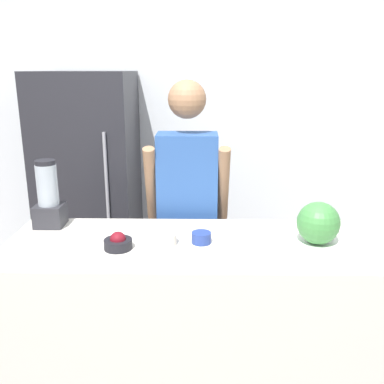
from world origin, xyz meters
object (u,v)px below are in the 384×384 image
bowl_small_blue (201,238)px  blender (49,198)px  bowl_cherries (118,243)px  refrigerator (91,186)px  watermelon (318,223)px  person (187,216)px  bowl_cream (162,237)px

bowl_small_blue → blender: 0.86m
bowl_cherries → refrigerator: bearing=109.2°
refrigerator → blender: refrigerator is taller
bowl_small_blue → watermelon: bearing=-2.5°
person → bowl_cherries: person is taller
refrigerator → bowl_cream: size_ratio=12.21×
watermelon → refrigerator: bearing=137.8°
bowl_small_blue → person: bearing=98.8°
bowl_cherries → bowl_small_blue: 0.40m
bowl_cherries → bowl_cream: size_ratio=0.94×
refrigerator → watermelon: 1.94m
bowl_cherries → blender: bearing=144.2°
watermelon → bowl_cherries: bearing=-176.8°
watermelon → bowl_cream: watermelon is taller
blender → bowl_cherries: bearing=-35.8°
watermelon → bowl_cherries: (-0.96, -0.05, -0.09)m
bowl_cherries → blender: blender is taller
watermelon → blender: bearing=169.6°
refrigerator → bowl_cream: bearing=-62.3°
bowl_small_blue → blender: size_ratio=0.26×
refrigerator → bowl_cherries: 1.43m
refrigerator → bowl_cream: refrigerator is taller
person → bowl_cream: bearing=-101.0°
bowl_cream → bowl_small_blue: size_ratio=1.49×
bowl_small_blue → blender: bearing=164.5°
person → bowl_cream: person is taller
bowl_cream → blender: bearing=158.6°
refrigerator → person: size_ratio=1.02×
blender → bowl_cream: bearing=-21.4°
bowl_cherries → bowl_cream: bowl_cream is taller
bowl_cream → blender: size_ratio=0.39×
person → bowl_small_blue: (0.08, -0.54, 0.07)m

